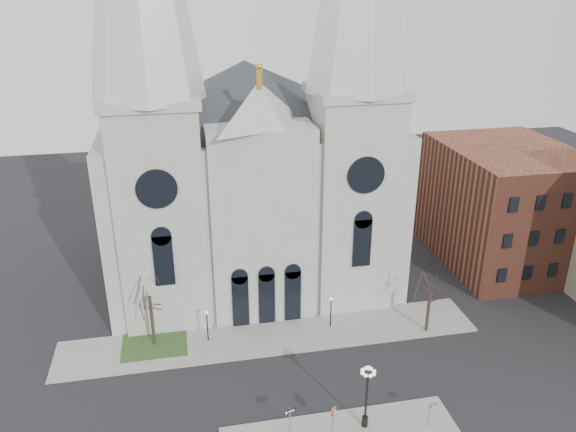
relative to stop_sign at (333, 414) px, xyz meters
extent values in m
plane|color=black|center=(-2.42, 2.15, -1.85)|extent=(160.00, 160.00, 0.00)
cube|color=gray|center=(-2.42, 13.15, -1.78)|extent=(40.00, 6.00, 0.14)
cube|color=#26401B|center=(-13.42, 14.15, -1.76)|extent=(6.00, 5.00, 0.18)
cube|color=#A5A299|center=(-2.42, 28.15, 7.15)|extent=(30.00, 24.00, 18.00)
pyramid|color=#2D3035|center=(-2.42, 28.15, 22.15)|extent=(33.00, 26.40, 6.00)
cube|color=#A5A299|center=(-11.92, 19.65, 9.15)|extent=(8.00, 8.00, 22.00)
cylinder|color=black|center=(-11.92, 15.60, 13.15)|extent=(3.60, 0.30, 3.60)
cube|color=#A5A299|center=(7.08, 19.65, 9.15)|extent=(8.00, 8.00, 22.00)
cylinder|color=black|center=(7.08, 15.60, 13.15)|extent=(3.60, 0.30, 3.60)
cube|color=#A5A299|center=(-2.42, 18.15, 7.90)|extent=(10.00, 5.00, 19.50)
pyramid|color=#A5A299|center=(-2.42, 18.15, 19.65)|extent=(11.00, 5.00, 4.00)
cube|color=brown|center=(27.58, 24.15, 5.15)|extent=(14.00, 18.00, 14.00)
cylinder|color=black|center=(-13.42, 14.15, 0.77)|extent=(0.32, 0.32, 5.25)
cylinder|color=black|center=(12.58, 11.15, 0.25)|extent=(0.32, 0.32, 4.20)
cylinder|color=black|center=(-8.42, 13.65, -0.21)|extent=(0.12, 0.12, 3.00)
sphere|color=white|center=(-8.42, 13.65, 1.39)|extent=(0.32, 0.32, 0.32)
cylinder|color=black|center=(3.58, 13.65, -0.21)|extent=(0.12, 0.12, 3.00)
sphere|color=white|center=(3.58, 13.65, 1.39)|extent=(0.32, 0.32, 0.32)
cylinder|color=slate|center=(0.00, 0.00, -0.56)|extent=(0.09, 0.09, 2.31)
cylinder|color=#AA260B|center=(0.00, 0.00, 0.25)|extent=(0.76, 0.33, 0.80)
cylinder|color=white|center=(0.00, 0.00, 0.25)|extent=(0.81, 0.34, 0.86)
cube|color=white|center=(0.00, 0.00, 0.38)|extent=(0.42, 0.18, 0.10)
cube|color=white|center=(0.00, 0.00, 0.12)|extent=(0.47, 0.20, 0.10)
cylinder|color=black|center=(2.61, 0.17, 0.77)|extent=(0.17, 0.17, 4.96)
cylinder|color=black|center=(2.61, 0.17, -1.28)|extent=(0.47, 0.47, 0.86)
sphere|color=white|center=(2.61, 0.17, 3.73)|extent=(0.34, 0.34, 0.34)
cylinder|color=slate|center=(-3.13, 0.73, -0.60)|extent=(0.10, 0.10, 2.23)
cube|color=black|center=(-3.13, 0.73, 0.25)|extent=(0.95, 0.29, 0.32)
cylinder|color=slate|center=(7.35, -0.78, -0.63)|extent=(0.09, 0.09, 2.16)
cube|color=#0D5B29|center=(7.69, -0.71, 0.30)|extent=(0.60, 0.17, 0.15)
cube|color=#0D5B29|center=(7.69, -0.71, 0.10)|extent=(0.60, 0.17, 0.15)
camera|label=1|loc=(-9.73, -31.40, 29.96)|focal=35.00mm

